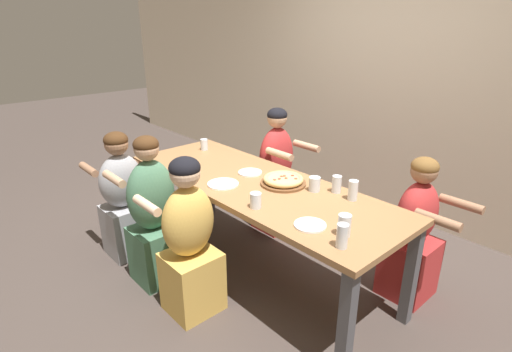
% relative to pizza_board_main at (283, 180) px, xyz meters
% --- Properties ---
extents(ground_plane, '(18.00, 18.00, 0.00)m').
position_rel_pizza_board_main_xyz_m(ground_plane, '(-0.16, -0.12, -0.79)').
color(ground_plane, '#423833').
rests_on(ground_plane, ground).
extents(restaurant_back_panel, '(10.00, 0.06, 3.20)m').
position_rel_pizza_board_main_xyz_m(restaurant_back_panel, '(-0.16, 1.65, 0.81)').
color(restaurant_back_panel, beige).
rests_on(restaurant_back_panel, ground).
extents(dining_table, '(2.30, 0.81, 0.76)m').
position_rel_pizza_board_main_xyz_m(dining_table, '(-0.16, -0.12, -0.11)').
color(dining_table, '#996B42').
rests_on(dining_table, ground).
extents(pizza_board_main, '(0.33, 0.33, 0.06)m').
position_rel_pizza_board_main_xyz_m(pizza_board_main, '(0.00, 0.00, 0.00)').
color(pizza_board_main, brown).
rests_on(pizza_board_main, dining_table).
extents(empty_plate_a, '(0.19, 0.19, 0.02)m').
position_rel_pizza_board_main_xyz_m(empty_plate_a, '(0.54, -0.34, -0.02)').
color(empty_plate_a, white).
rests_on(empty_plate_a, dining_table).
extents(empty_plate_b, '(0.19, 0.19, 0.02)m').
position_rel_pizza_board_main_xyz_m(empty_plate_b, '(-0.33, -0.03, -0.02)').
color(empty_plate_b, white).
rests_on(empty_plate_b, dining_table).
extents(empty_plate_c, '(0.23, 0.23, 0.02)m').
position_rel_pizza_board_main_xyz_m(empty_plate_c, '(-0.29, -0.33, -0.02)').
color(empty_plate_c, white).
rests_on(empty_plate_c, dining_table).
extents(drinking_glass_a, '(0.06, 0.06, 0.13)m').
position_rel_pizza_board_main_xyz_m(drinking_glass_a, '(0.81, -0.39, 0.03)').
color(drinking_glass_a, silver).
rests_on(drinking_glass_a, dining_table).
extents(drinking_glass_b, '(0.06, 0.06, 0.14)m').
position_rel_pizza_board_main_xyz_m(drinking_glass_b, '(0.49, 0.15, 0.04)').
color(drinking_glass_b, silver).
rests_on(drinking_glass_b, dining_table).
extents(drinking_glass_c, '(0.07, 0.07, 0.10)m').
position_rel_pizza_board_main_xyz_m(drinking_glass_c, '(-1.06, 0.06, 0.02)').
color(drinking_glass_c, silver).
rests_on(drinking_glass_c, dining_table).
extents(drinking_glass_d, '(0.08, 0.08, 0.10)m').
position_rel_pizza_board_main_xyz_m(drinking_glass_d, '(0.23, 0.08, 0.02)').
color(drinking_glass_d, silver).
rests_on(drinking_glass_d, dining_table).
extents(drinking_glass_e, '(0.07, 0.07, 0.13)m').
position_rel_pizza_board_main_xyz_m(drinking_glass_e, '(0.74, -0.28, 0.02)').
color(drinking_glass_e, silver).
rests_on(drinking_glass_e, dining_table).
extents(drinking_glass_f, '(0.07, 0.07, 0.10)m').
position_rel_pizza_board_main_xyz_m(drinking_glass_f, '(0.15, -0.41, 0.01)').
color(drinking_glass_f, silver).
rests_on(drinking_glass_f, dining_table).
extents(drinking_glass_g, '(0.06, 0.06, 0.12)m').
position_rel_pizza_board_main_xyz_m(drinking_glass_g, '(0.34, 0.17, 0.02)').
color(drinking_glass_g, silver).
rests_on(drinking_glass_g, dining_table).
extents(diner_far_right, '(0.51, 0.40, 1.05)m').
position_rel_pizza_board_main_xyz_m(diner_far_right, '(0.79, 0.50, -0.32)').
color(diner_far_right, '#B22D2D').
rests_on(diner_far_right, ground).
extents(diner_near_left, '(0.51, 0.40, 1.07)m').
position_rel_pizza_board_main_xyz_m(diner_near_left, '(-1.10, -0.75, -0.31)').
color(diner_near_left, '#99999E').
rests_on(diner_near_left, ground).
extents(diner_far_midleft, '(0.51, 0.40, 1.16)m').
position_rel_pizza_board_main_xyz_m(diner_far_midleft, '(-0.57, 0.50, -0.27)').
color(diner_far_midleft, '#B22D2D').
rests_on(diner_far_midleft, ground).
extents(diner_near_center, '(0.51, 0.40, 1.11)m').
position_rel_pizza_board_main_xyz_m(diner_near_center, '(-0.12, -0.75, -0.28)').
color(diner_near_center, gold).
rests_on(diner_near_center, ground).
extents(diner_near_midleft, '(0.51, 0.40, 1.14)m').
position_rel_pizza_board_main_xyz_m(diner_near_midleft, '(-0.60, -0.75, -0.28)').
color(diner_near_midleft, '#477556').
rests_on(diner_near_midleft, ground).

